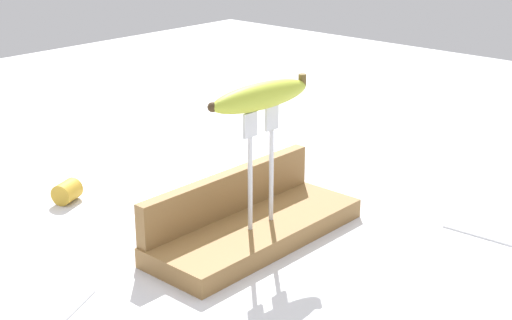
{
  "coord_description": "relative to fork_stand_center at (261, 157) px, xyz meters",
  "views": [
    {
      "loc": [
        -0.76,
        -0.69,
        0.5
      ],
      "look_at": [
        0.0,
        0.0,
        0.13
      ],
      "focal_mm": 52.32,
      "sensor_mm": 36.0,
      "label": 1
    }
  ],
  "objects": [
    {
      "name": "wooden_board",
      "position": [
        0.0,
        0.01,
        -0.12
      ],
      "size": [
        0.36,
        0.13,
        0.03
      ],
      "primitive_type": "cube",
      "color": "olive",
      "rests_on": "ground"
    },
    {
      "name": "ground_plane",
      "position": [
        0.0,
        0.01,
        -0.14
      ],
      "size": [
        3.0,
        3.0,
        0.0
      ],
      "primitive_type": "plane",
      "color": "silver"
    },
    {
      "name": "fork_stand_center",
      "position": [
        0.0,
        0.0,
        0.0
      ],
      "size": [
        0.07,
        0.01,
        0.18
      ],
      "color": "silver",
      "rests_on": "wooden_board"
    },
    {
      "name": "banana_chunk_near",
      "position": [
        -0.1,
        0.35,
        -0.12
      ],
      "size": [
        0.05,
        0.05,
        0.04
      ],
      "color": "gold",
      "rests_on": "ground"
    },
    {
      "name": "board_backstop",
      "position": [
        0.0,
        0.07,
        -0.07
      ],
      "size": [
        0.35,
        0.02,
        0.07
      ],
      "primitive_type": "cube",
      "color": "olive",
      "rests_on": "wooden_board"
    },
    {
      "name": "banana_raised_center",
      "position": [
        -0.0,
        0.0,
        0.09
      ],
      "size": [
        0.19,
        0.05,
        0.04
      ],
      "color": "#B2C138",
      "rests_on": "fork_stand_center"
    }
  ]
}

